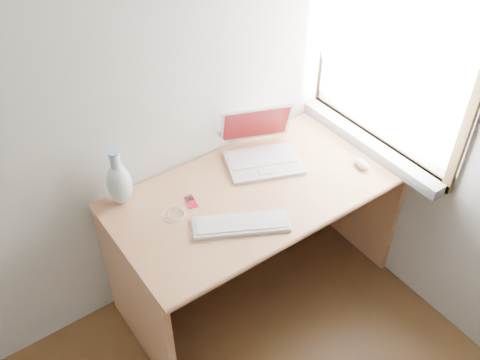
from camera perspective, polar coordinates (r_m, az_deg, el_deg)
window at (r=2.65m, az=15.44°, el=12.47°), size 0.11×0.99×1.10m
desk at (r=2.79m, az=0.73°, el=-3.20°), size 1.44×0.72×0.76m
laptop at (r=2.72m, az=1.96°, el=3.16°), size 0.44×0.43×0.25m
external_keyboard at (r=2.39m, az=0.11°, el=-4.73°), size 0.44×0.32×0.02m
mouse at (r=2.77m, az=12.85°, el=1.71°), size 0.08×0.11×0.03m
ipod at (r=2.52m, az=-5.22°, el=-2.30°), size 0.05×0.09×0.01m
cable_coil at (r=2.46m, az=-7.06°, el=-3.71°), size 0.12×0.12×0.01m
remote at (r=2.37m, az=-3.99°, el=-5.57°), size 0.07×0.09×0.01m
vase at (r=2.49m, az=-12.77°, el=-0.27°), size 0.12×0.12×0.30m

